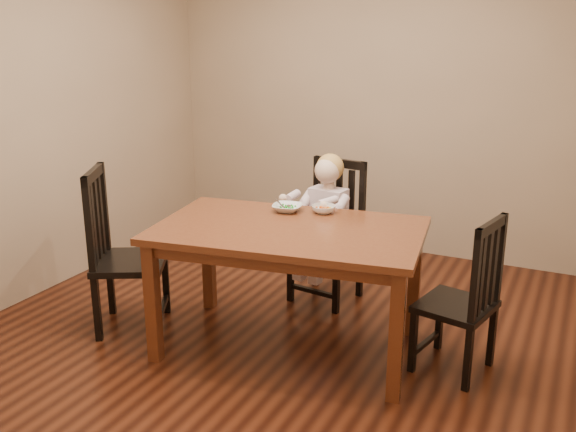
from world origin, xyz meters
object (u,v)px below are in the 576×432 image
at_px(bowl_peas, 287,208).
at_px(bowl_veg, 324,209).
at_px(dining_table, 289,242).
at_px(chair_child, 330,234).
at_px(chair_left, 121,253).
at_px(chair_right, 464,300).
at_px(toddler, 327,215).

xyz_separation_m(bowl_peas, bowl_veg, (0.23, 0.07, 0.00)).
height_order(dining_table, chair_child, chair_child).
bearing_deg(chair_left, chair_child, 106.92).
bearing_deg(dining_table, bowl_veg, 79.13).
xyz_separation_m(dining_table, bowl_veg, (0.07, 0.37, 0.12)).
distance_m(dining_table, bowl_peas, 0.36).
distance_m(dining_table, chair_child, 0.88).
distance_m(chair_right, bowl_peas, 1.26).
distance_m(chair_child, bowl_veg, 0.60).
bearing_deg(dining_table, chair_child, 94.91).
relative_size(dining_table, bowl_peas, 9.03).
bearing_deg(bowl_peas, chair_child, 81.43).
height_order(chair_left, bowl_veg, chair_left).
bearing_deg(bowl_peas, dining_table, -62.43).
distance_m(dining_table, chair_right, 1.09).
bearing_deg(bowl_peas, bowl_veg, 18.01).
bearing_deg(chair_child, bowl_veg, 114.36).
bearing_deg(chair_right, chair_child, 70.92).
relative_size(chair_left, bowl_veg, 7.05).
bearing_deg(toddler, chair_right, 158.38).
bearing_deg(dining_table, chair_left, -168.95).
relative_size(dining_table, chair_child, 1.67).
height_order(chair_child, chair_left, chair_left).
height_order(dining_table, bowl_peas, bowl_peas).
bearing_deg(toddler, bowl_peas, 88.79).
relative_size(chair_child, chair_left, 0.94).
xyz_separation_m(chair_right, toddler, (-1.13, 0.63, 0.19)).
height_order(toddler, bowl_veg, toddler).
distance_m(dining_table, bowl_veg, 0.40).
relative_size(dining_table, chair_left, 1.58).
relative_size(dining_table, chair_right, 1.81).
bearing_deg(chair_child, dining_table, 102.39).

